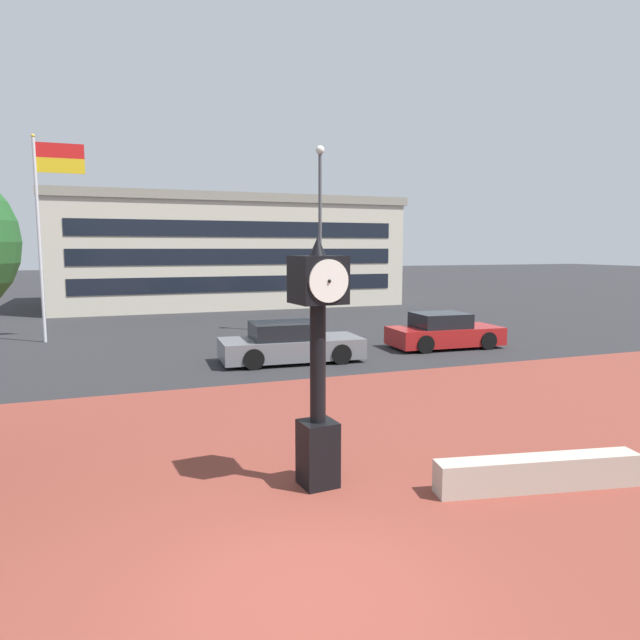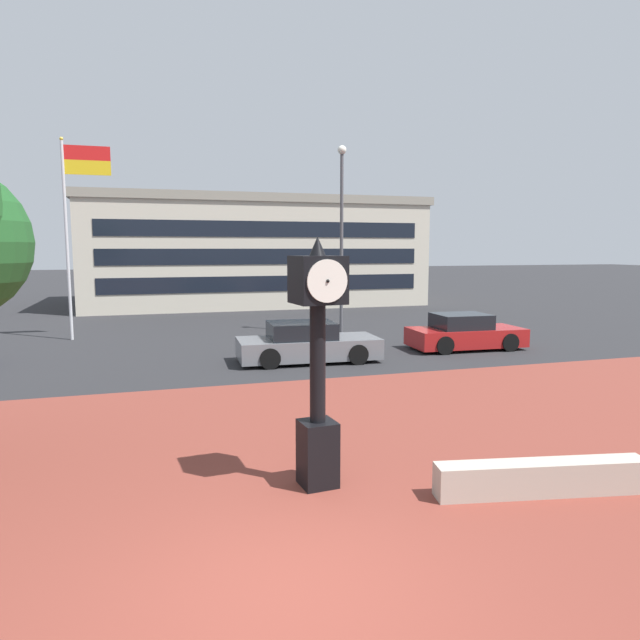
{
  "view_description": "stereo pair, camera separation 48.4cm",
  "coord_description": "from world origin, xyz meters",
  "px_view_note": "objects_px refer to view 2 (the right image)",
  "views": [
    {
      "loc": [
        -1.75,
        -5.32,
        3.62
      ],
      "look_at": [
        1.17,
        2.61,
        2.55
      ],
      "focal_mm": 32.15,
      "sensor_mm": 36.0,
      "label": 1
    },
    {
      "loc": [
        -1.29,
        -5.48,
        3.62
      ],
      "look_at": [
        1.17,
        2.61,
        2.55
      ],
      "focal_mm": 32.15,
      "sensor_mm": 36.0,
      "label": 2
    }
  ],
  "objects_px": {
    "car_street_mid": "(465,333)",
    "civic_building": "(250,251)",
    "street_lamp_post": "(342,223)",
    "flagpole_primary": "(73,217)",
    "street_clock": "(318,355)",
    "car_street_far": "(307,344)"
  },
  "relations": [
    {
      "from": "car_street_mid",
      "to": "civic_building",
      "type": "bearing_deg",
      "value": -165.89
    },
    {
      "from": "civic_building",
      "to": "street_lamp_post",
      "type": "bearing_deg",
      "value": -85.86
    },
    {
      "from": "car_street_mid",
      "to": "flagpole_primary",
      "type": "xyz_separation_m",
      "value": [
        -13.56,
        6.4,
        4.23
      ]
    },
    {
      "from": "car_street_mid",
      "to": "street_clock",
      "type": "bearing_deg",
      "value": -38.09
    },
    {
      "from": "car_street_mid",
      "to": "flagpole_primary",
      "type": "bearing_deg",
      "value": -112.76
    },
    {
      "from": "car_street_far",
      "to": "civic_building",
      "type": "relative_size",
      "value": 0.22
    },
    {
      "from": "flagpole_primary",
      "to": "street_lamp_post",
      "type": "relative_size",
      "value": 1.0
    },
    {
      "from": "car_street_mid",
      "to": "street_lamp_post",
      "type": "bearing_deg",
      "value": -145.1
    },
    {
      "from": "car_street_mid",
      "to": "car_street_far",
      "type": "height_order",
      "value": "same"
    },
    {
      "from": "street_clock",
      "to": "flagpole_primary",
      "type": "distance_m",
      "value": 17.31
    },
    {
      "from": "street_clock",
      "to": "car_street_far",
      "type": "bearing_deg",
      "value": 70.07
    },
    {
      "from": "car_street_far",
      "to": "street_clock",
      "type": "bearing_deg",
      "value": -11.75
    },
    {
      "from": "car_street_far",
      "to": "car_street_mid",
      "type": "bearing_deg",
      "value": 98.14
    },
    {
      "from": "car_street_far",
      "to": "civic_building",
      "type": "xyz_separation_m",
      "value": [
        1.9,
        20.85,
        2.82
      ]
    },
    {
      "from": "civic_building",
      "to": "street_lamp_post",
      "type": "xyz_separation_m",
      "value": [
        1.12,
        -15.49,
        1.27
      ]
    },
    {
      "from": "street_clock",
      "to": "street_lamp_post",
      "type": "bearing_deg",
      "value": 64.35
    },
    {
      "from": "car_street_far",
      "to": "flagpole_primary",
      "type": "xyz_separation_m",
      "value": [
        -7.49,
        6.96,
        4.23
      ]
    },
    {
      "from": "civic_building",
      "to": "car_street_far",
      "type": "bearing_deg",
      "value": -95.2
    },
    {
      "from": "street_lamp_post",
      "to": "car_street_mid",
      "type": "bearing_deg",
      "value": -57.6
    },
    {
      "from": "flagpole_primary",
      "to": "street_lamp_post",
      "type": "height_order",
      "value": "flagpole_primary"
    },
    {
      "from": "car_street_far",
      "to": "flagpole_primary",
      "type": "bearing_deg",
      "value": -130.0
    },
    {
      "from": "car_street_mid",
      "to": "flagpole_primary",
      "type": "relative_size",
      "value": 0.53
    }
  ]
}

